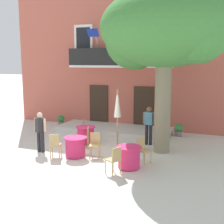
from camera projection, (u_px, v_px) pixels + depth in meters
The scene contains 18 objects.
ground_plane at pixel (82, 153), 11.63m from camera, with size 120.00×120.00×0.00m, color silver.
building_facade at pixel (132, 59), 17.47m from camera, with size 13.00×5.09×7.50m.
entrance_step_platform at pixel (114, 129), 15.24m from camera, with size 5.88×2.21×0.25m, color silver.
plane_tree at pixel (163, 31), 11.13m from camera, with size 5.11×4.49×6.36m.
cafe_table_near_tree at pixel (86, 135), 13.03m from camera, with size 0.86×0.86×0.76m.
cafe_chair_near_tree_0 at pixel (86, 136), 12.26m from camera, with size 0.52×0.52×0.91m.
cafe_chair_near_tree_1 at pixel (86, 128), 13.74m from camera, with size 0.51×0.51×0.91m.
cafe_table_middle at pixel (129, 157), 9.96m from camera, with size 0.86×0.86×0.76m.
cafe_chair_middle_0 at pixel (114, 158), 9.38m from camera, with size 0.54×0.54×0.91m.
cafe_chair_middle_1 at pixel (143, 148), 10.48m from camera, with size 0.54×0.54×0.91m.
cafe_table_front at pixel (75, 147), 11.16m from camera, with size 0.86×0.86×0.76m.
cafe_chair_front_0 at pixel (55, 144), 11.07m from camera, with size 0.51×0.51×0.91m.
cafe_chair_front_1 at pixel (95, 143), 11.14m from camera, with size 0.49×0.49×0.91m.
cafe_umbrella at pixel (117, 112), 11.45m from camera, with size 0.44×0.44×2.55m.
ground_planter_left at pixel (61, 120), 16.61m from camera, with size 0.42×0.42×0.59m.
ground_planter_right at pixel (179, 129), 14.28m from camera, with size 0.43×0.43×0.61m.
pedestrian_near_entrance at pixel (149, 123), 12.71m from camera, with size 0.53×0.26×1.69m.
pedestrian_mid_plaza at pixel (40, 130), 11.66m from camera, with size 0.53×0.40×1.62m.
Camera 1 is at (5.19, -9.99, 3.57)m, focal length 47.12 mm.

